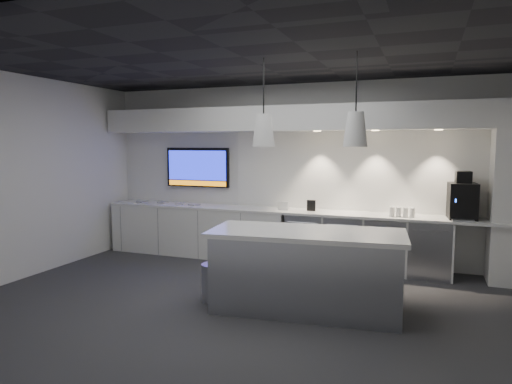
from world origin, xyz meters
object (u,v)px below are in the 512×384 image
at_px(island, 306,270).
at_px(bin, 215,282).
at_px(coffee_machine, 462,199).
at_px(wall_tv, 198,167).

height_order(island, bin, island).
bearing_deg(bin, coffee_machine, 35.70).
distance_m(wall_tv, island, 3.68).
height_order(island, coffee_machine, coffee_machine).
height_order(wall_tv, coffee_machine, wall_tv).
xyz_separation_m(wall_tv, island, (2.66, -2.31, -1.07)).
distance_m(wall_tv, coffee_machine, 4.48).
relative_size(island, coffee_machine, 3.40).
relative_size(wall_tv, island, 0.53).
bearing_deg(island, coffee_machine, 43.11).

